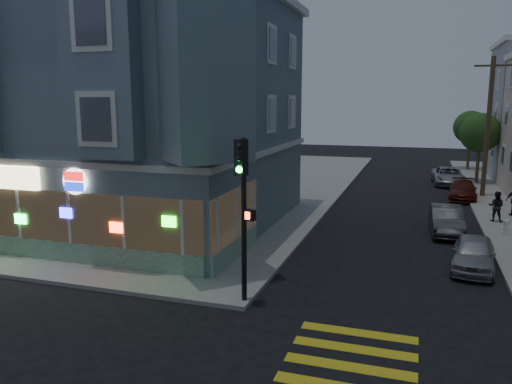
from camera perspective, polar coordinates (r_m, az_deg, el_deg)
The scene contains 13 objects.
ground at distance 15.36m, azimuth -14.91°, elevation -14.55°, with size 120.00×120.00×0.00m, color black.
sidewalk_nw at distance 41.10m, azimuth -13.38°, elevation 1.34°, with size 33.00×42.00×0.15m, color gray.
corner_building at distance 26.45m, azimuth -13.53°, elevation 8.92°, with size 14.60×14.60×11.40m.
utility_pole at distance 35.85m, azimuth 25.00°, elevation 6.94°, with size 2.20×0.30×9.00m.
street_tree_near at distance 41.87m, azimuth 24.24°, elevation 6.19°, with size 3.00×3.00×5.30m.
street_tree_far at distance 49.82m, azimuth 23.31°, elevation 6.80°, with size 3.00×3.00×5.30m.
pedestrian_a at distance 28.85m, azimuth 25.76°, elevation -1.48°, with size 0.77×0.60×1.59m, color black.
parked_car_a at distance 20.90m, azimuth 23.60°, elevation -6.44°, with size 1.52×3.77×1.28m, color #96999D.
parked_car_b at distance 25.91m, azimuth 20.92°, elevation -3.01°, with size 1.42×4.07×1.34m, color #383B3D.
parked_car_c at distance 35.22m, azimuth 22.55°, elevation 0.18°, with size 1.68×4.13×1.20m, color #531913.
parked_car_d at distance 40.88m, azimuth 21.12°, elevation 1.70°, with size 2.21×4.79×1.33m, color #9FA3A9.
traffic_signal at distance 15.10m, azimuth -1.50°, elevation -0.14°, with size 0.65×0.58×5.14m.
fire_hydrant at distance 26.29m, azimuth 26.67°, elevation -3.54°, with size 0.43×0.25×0.75m.
Camera 1 is at (7.81, -11.57, 6.41)m, focal length 35.00 mm.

